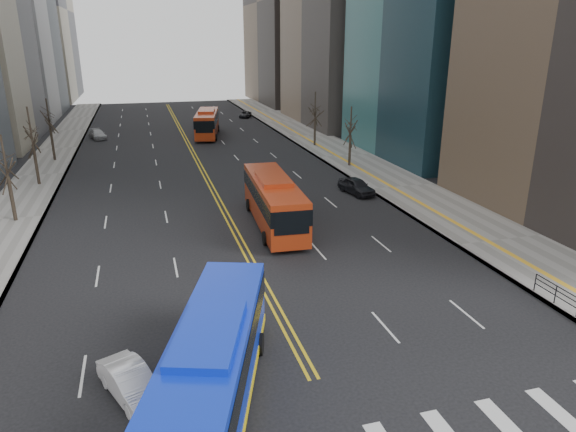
# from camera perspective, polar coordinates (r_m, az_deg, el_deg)

# --- Properties ---
(sidewalk_right) EXTENTS (7.00, 130.00, 0.15)m
(sidewalk_right) POSITION_cam_1_polar(r_m,az_deg,el_deg) (63.02, 6.33, 6.66)
(sidewalk_right) COLOR gray
(sidewalk_right) RESTS_ON ground
(sidewalk_left) EXTENTS (5.00, 130.00, 0.15)m
(sidewalk_left) POSITION_cam_1_polar(r_m,az_deg,el_deg) (59.41, -25.79, 4.12)
(sidewalk_left) COLOR gray
(sidewalk_left) RESTS_ON ground
(centerline) EXTENTS (0.55, 100.00, 0.01)m
(centerline) POSITION_cam_1_polar(r_m,az_deg,el_deg) (68.53, -10.75, 7.38)
(centerline) COLOR gold
(centerline) RESTS_ON ground
(street_trees) EXTENTS (35.20, 47.20, 7.60)m
(street_trees) POSITION_cam_1_polar(r_m,az_deg,el_deg) (47.28, -17.31, 7.75)
(street_trees) COLOR #2F251C
(street_trees) RESTS_ON ground
(blue_bus) EXTENTS (6.77, 13.07, 3.73)m
(blue_bus) POSITION_cam_1_polar(r_m,az_deg,el_deg) (19.68, -8.59, -16.77)
(blue_bus) COLOR #0D2BC7
(blue_bus) RESTS_ON ground
(red_bus_near) EXTENTS (3.55, 12.21, 3.80)m
(red_bus_near) POSITION_cam_1_polar(r_m,az_deg,el_deg) (38.49, -1.59, 1.93)
(red_bus_near) COLOR #AA3112
(red_bus_near) RESTS_ON ground
(red_bus_far) EXTENTS (5.12, 12.48, 3.83)m
(red_bus_far) POSITION_cam_1_polar(r_m,az_deg,el_deg) (76.87, -8.98, 10.32)
(red_bus_far) COLOR #AA3112
(red_bus_far) RESTS_ON ground
(car_white) EXTENTS (2.84, 4.13, 1.29)m
(car_white) POSITION_cam_1_polar(r_m,az_deg,el_deg) (22.04, -17.03, -17.30)
(car_white) COLOR white
(car_white) RESTS_ON ground
(car_dark_mid) EXTENTS (2.55, 4.57, 1.47)m
(car_dark_mid) POSITION_cam_1_polar(r_m,az_deg,el_deg) (47.40, 7.62, 3.32)
(car_dark_mid) COLOR black
(car_dark_mid) RESTS_ON ground
(car_silver) EXTENTS (2.92, 4.72, 1.28)m
(car_silver) POSITION_cam_1_polar(r_m,az_deg,el_deg) (78.89, -20.39, 8.50)
(car_silver) COLOR #9E9FA3
(car_silver) RESTS_ON ground
(car_dark_far) EXTENTS (3.07, 4.26, 1.08)m
(car_dark_far) POSITION_cam_1_polar(r_m,az_deg,el_deg) (95.59, -4.77, 11.18)
(car_dark_far) COLOR black
(car_dark_far) RESTS_ON ground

